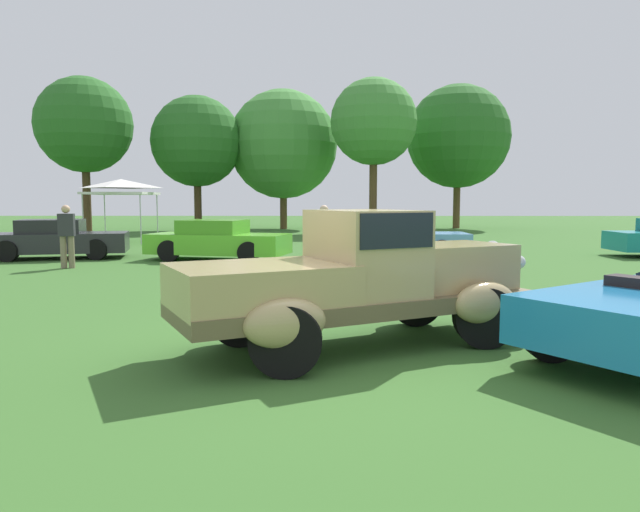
# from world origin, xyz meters

# --- Properties ---
(ground_plane) EXTENTS (120.00, 120.00, 0.00)m
(ground_plane) POSITION_xyz_m (0.00, 0.00, 0.00)
(ground_plane) COLOR #386628
(feature_pickup_truck) EXTENTS (4.64, 3.33, 1.70)m
(feature_pickup_truck) POSITION_xyz_m (0.30, 0.24, 0.87)
(feature_pickup_truck) COLOR brown
(feature_pickup_truck) RESTS_ON ground_plane
(show_car_charcoal) EXTENTS (4.41, 2.62, 1.22)m
(show_car_charcoal) POSITION_xyz_m (-8.52, 11.11, 0.60)
(show_car_charcoal) COLOR #28282D
(show_car_charcoal) RESTS_ON ground_plane
(show_car_lime) EXTENTS (4.46, 2.58, 1.22)m
(show_car_lime) POSITION_xyz_m (-3.43, 10.72, 0.60)
(show_car_lime) COLOR #60C62D
(show_car_lime) RESTS_ON ground_plane
(show_car_skyblue) EXTENTS (4.61, 1.75, 1.22)m
(show_car_skyblue) POSITION_xyz_m (1.93, 11.29, 0.60)
(show_car_skyblue) COLOR #669EDB
(show_car_skyblue) RESTS_ON ground_plane
(spectator_near_truck) EXTENTS (0.44, 0.31, 1.69)m
(spectator_near_truck) POSITION_xyz_m (-7.04, 8.57, 0.91)
(spectator_near_truck) COLOR #7F7056
(spectator_near_truck) RESTS_ON ground_plane
(spectator_between_cars) EXTENTS (0.46, 0.44, 1.69)m
(spectator_between_cars) POSITION_xyz_m (-0.17, 8.22, 0.91)
(spectator_between_cars) COLOR #383838
(spectator_between_cars) RESTS_ON ground_plane
(canopy_tent_left_field) EXTENTS (2.64, 2.64, 2.71)m
(canopy_tent_left_field) POSITION_xyz_m (-8.92, 18.12, 2.42)
(canopy_tent_left_field) COLOR #B7B7BC
(canopy_tent_left_field) RESTS_ON ground_plane
(treeline_far_left) EXTENTS (5.31, 5.31, 8.65)m
(treeline_far_left) POSITION_xyz_m (-13.67, 26.05, 5.97)
(treeline_far_left) COLOR #47331E
(treeline_far_left) RESTS_ON ground_plane
(treeline_mid_left) EXTENTS (5.36, 5.36, 7.96)m
(treeline_mid_left) POSITION_xyz_m (-7.84, 28.09, 5.26)
(treeline_mid_left) COLOR #47331E
(treeline_mid_left) RESTS_ON ground_plane
(treeline_center) EXTENTS (6.73, 6.73, 8.63)m
(treeline_center) POSITION_xyz_m (-2.83, 29.87, 5.26)
(treeline_center) COLOR brown
(treeline_center) RESTS_ON ground_plane
(treeline_mid_right) EXTENTS (4.86, 4.86, 8.62)m
(treeline_mid_right) POSITION_xyz_m (2.52, 26.37, 6.16)
(treeline_mid_right) COLOR brown
(treeline_mid_right) RESTS_ON ground_plane
(treeline_far_right) EXTENTS (6.53, 6.53, 9.11)m
(treeline_far_right) POSITION_xyz_m (8.24, 30.86, 5.83)
(treeline_far_right) COLOR brown
(treeline_far_right) RESTS_ON ground_plane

